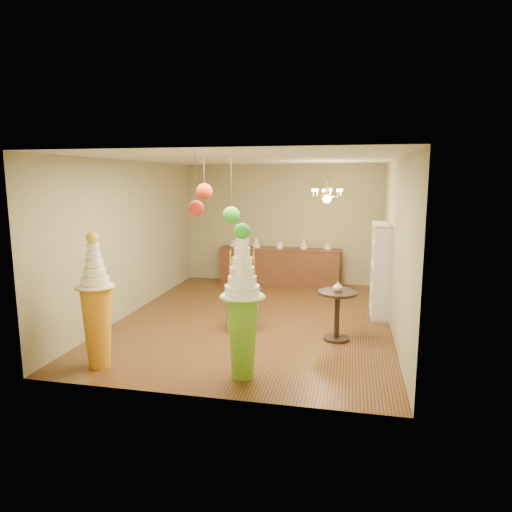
% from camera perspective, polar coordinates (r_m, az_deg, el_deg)
% --- Properties ---
extents(floor, '(6.50, 6.50, 0.00)m').
position_cam_1_polar(floor, '(8.84, -0.08, -7.82)').
color(floor, '#533216').
rests_on(floor, ground).
extents(ceiling, '(6.50, 6.50, 0.00)m').
position_cam_1_polar(ceiling, '(8.43, -0.09, 12.01)').
color(ceiling, silver).
rests_on(ceiling, ground).
extents(wall_back, '(5.00, 0.04, 3.00)m').
position_cam_1_polar(wall_back, '(11.68, 3.21, 3.98)').
color(wall_back, tan).
rests_on(wall_back, ground).
extents(wall_front, '(5.00, 0.04, 3.00)m').
position_cam_1_polar(wall_front, '(5.41, -7.21, -2.72)').
color(wall_front, tan).
rests_on(wall_front, ground).
extents(wall_left, '(0.04, 6.50, 3.00)m').
position_cam_1_polar(wall_left, '(9.34, -15.28, 2.23)').
color(wall_left, tan).
rests_on(wall_left, ground).
extents(wall_right, '(0.04, 6.50, 3.00)m').
position_cam_1_polar(wall_right, '(8.36, 16.93, 1.31)').
color(wall_right, tan).
rests_on(wall_right, ground).
extents(pedestal_green, '(0.65, 0.65, 2.09)m').
position_cam_1_polar(pedestal_green, '(6.09, -1.71, -7.72)').
color(pedestal_green, '#6EB427').
rests_on(pedestal_green, floor).
extents(pedestal_orange, '(0.52, 0.52, 1.94)m').
position_cam_1_polar(pedestal_orange, '(6.83, -19.25, -7.05)').
color(pedestal_orange, orange).
rests_on(pedestal_orange, floor).
extents(burlap_riser, '(0.69, 0.69, 0.50)m').
position_cam_1_polar(burlap_riser, '(8.23, -1.80, -7.35)').
color(burlap_riser, '#87624A').
rests_on(burlap_riser, floor).
extents(sideboard, '(3.04, 0.54, 1.16)m').
position_cam_1_polar(sideboard, '(11.56, 2.96, -1.20)').
color(sideboard, brown).
rests_on(sideboard, floor).
extents(shelving_unit, '(0.33, 1.20, 1.80)m').
position_cam_1_polar(shelving_unit, '(9.23, 15.33, -1.62)').
color(shelving_unit, beige).
rests_on(shelving_unit, floor).
extents(round_table, '(0.72, 0.72, 0.83)m').
position_cam_1_polar(round_table, '(7.68, 10.11, -6.50)').
color(round_table, black).
rests_on(round_table, floor).
extents(vase, '(0.20, 0.20, 0.17)m').
position_cam_1_polar(vase, '(7.59, 10.20, -3.77)').
color(vase, beige).
rests_on(vase, round_table).
extents(pom_red_left, '(0.23, 0.23, 0.64)m').
position_cam_1_polar(pom_red_left, '(6.58, -6.47, 8.04)').
color(pom_red_left, '#42382F').
rests_on(pom_red_left, ceiling).
extents(pom_green_mid, '(0.25, 0.25, 0.98)m').
position_cam_1_polar(pom_green_mid, '(6.44, -3.09, 5.13)').
color(pom_green_mid, '#42382F').
rests_on(pom_green_mid, ceiling).
extents(pom_red_right, '(0.21, 0.21, 0.83)m').
position_cam_1_polar(pom_red_right, '(6.02, -7.49, 5.98)').
color(pom_red_right, '#42382F').
rests_on(pom_red_right, ceiling).
extents(chandelier, '(0.84, 0.84, 0.85)m').
position_cam_1_polar(chandelier, '(9.45, 8.87, 7.41)').
color(chandelier, gold).
rests_on(chandelier, ceiling).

